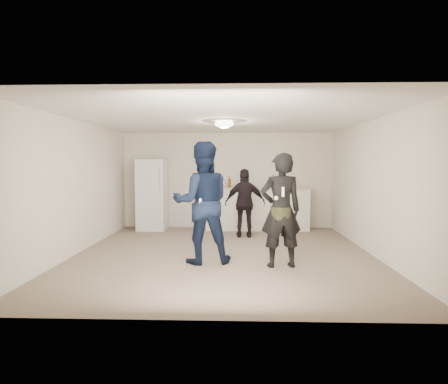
{
  "coord_description": "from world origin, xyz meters",
  "views": [
    {
      "loc": [
        0.24,
        -6.89,
        1.67
      ],
      "look_at": [
        0.0,
        0.2,
        1.15
      ],
      "focal_mm": 30.0,
      "sensor_mm": 36.0,
      "label": 1
    }
  ],
  "objects_px": {
    "fridge": "(152,195)",
    "shaker": "(224,184)",
    "woman": "(281,210)",
    "man": "(202,203)",
    "spectator": "(245,203)",
    "counter": "(257,209)"
  },
  "relations": [
    {
      "from": "fridge",
      "to": "shaker",
      "type": "height_order",
      "value": "fridge"
    },
    {
      "from": "fridge",
      "to": "woman",
      "type": "distance_m",
      "value": 4.49
    },
    {
      "from": "man",
      "to": "woman",
      "type": "relative_size",
      "value": 1.11
    },
    {
      "from": "man",
      "to": "shaker",
      "type": "bearing_deg",
      "value": -104.32
    },
    {
      "from": "shaker",
      "to": "spectator",
      "type": "bearing_deg",
      "value": -64.92
    },
    {
      "from": "fridge",
      "to": "counter",
      "type": "bearing_deg",
      "value": 1.49
    },
    {
      "from": "counter",
      "to": "shaker",
      "type": "xyz_separation_m",
      "value": [
        -0.85,
        0.1,
        0.65
      ]
    },
    {
      "from": "counter",
      "to": "woman",
      "type": "distance_m",
      "value": 3.54
    },
    {
      "from": "woman",
      "to": "man",
      "type": "bearing_deg",
      "value": -19.42
    },
    {
      "from": "counter",
      "to": "shaker",
      "type": "relative_size",
      "value": 15.29
    },
    {
      "from": "fridge",
      "to": "man",
      "type": "distance_m",
      "value": 3.58
    },
    {
      "from": "spectator",
      "to": "woman",
      "type": "bearing_deg",
      "value": 99.98
    },
    {
      "from": "counter",
      "to": "man",
      "type": "relative_size",
      "value": 1.26
    },
    {
      "from": "shaker",
      "to": "spectator",
      "type": "height_order",
      "value": "spectator"
    },
    {
      "from": "spectator",
      "to": "shaker",
      "type": "bearing_deg",
      "value": -66.76
    },
    {
      "from": "counter",
      "to": "shaker",
      "type": "distance_m",
      "value": 1.08
    },
    {
      "from": "man",
      "to": "fridge",
      "type": "bearing_deg",
      "value": -73.69
    },
    {
      "from": "fridge",
      "to": "shaker",
      "type": "relative_size",
      "value": 10.59
    },
    {
      "from": "fridge",
      "to": "shaker",
      "type": "xyz_separation_m",
      "value": [
        1.84,
        0.17,
        0.28
      ]
    },
    {
      "from": "fridge",
      "to": "man",
      "type": "xyz_separation_m",
      "value": [
        1.58,
        -3.21,
        0.13
      ]
    },
    {
      "from": "counter",
      "to": "man",
      "type": "bearing_deg",
      "value": -108.77
    },
    {
      "from": "woman",
      "to": "spectator",
      "type": "relative_size",
      "value": 1.18
    }
  ]
}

